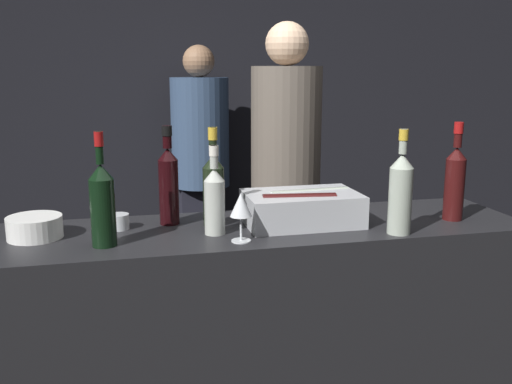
# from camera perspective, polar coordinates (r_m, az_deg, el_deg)

# --- Properties ---
(wall_back_chalkboard) EXTENTS (6.40, 0.06, 2.80)m
(wall_back_chalkboard) POSITION_cam_1_polar(r_m,az_deg,el_deg) (4.23, -7.25, 9.68)
(wall_back_chalkboard) COLOR black
(wall_back_chalkboard) RESTS_ON ground_plane
(bar_counter) EXTENTS (1.94, 0.51, 1.03)m
(bar_counter) POSITION_cam_1_polar(r_m,az_deg,el_deg) (2.22, 0.16, -16.40)
(bar_counter) COLOR black
(bar_counter) RESTS_ON ground_plane
(ice_bin_with_bottles) EXTENTS (0.41, 0.26, 0.12)m
(ice_bin_with_bottles) POSITION_cam_1_polar(r_m,az_deg,el_deg) (2.05, 4.62, -1.50)
(ice_bin_with_bottles) COLOR #B7BABF
(ice_bin_with_bottles) RESTS_ON bar_counter
(bowl_white) EXTENTS (0.18, 0.18, 0.07)m
(bowl_white) POSITION_cam_1_polar(r_m,az_deg,el_deg) (2.02, -21.26, -3.24)
(bowl_white) COLOR white
(bowl_white) RESTS_ON bar_counter
(wine_glass) EXTENTS (0.07, 0.07, 0.16)m
(wine_glass) POSITION_cam_1_polar(r_m,az_deg,el_deg) (1.82, -1.52, -1.44)
(wine_glass) COLOR silver
(wine_glass) RESTS_ON bar_counter
(candle_votive) EXTENTS (0.07, 0.07, 0.05)m
(candle_votive) POSITION_cam_1_polar(r_m,az_deg,el_deg) (2.04, -13.58, -2.90)
(candle_votive) COLOR silver
(candle_votive) RESTS_ON bar_counter
(white_wine_bottle) EXTENTS (0.07, 0.07, 0.30)m
(white_wine_bottle) POSITION_cam_1_polar(r_m,az_deg,el_deg) (1.91, -4.17, -0.59)
(white_wine_bottle) COLOR #B2B7AD
(white_wine_bottle) RESTS_ON bar_counter
(red_wine_bottle_tall) EXTENTS (0.07, 0.07, 0.36)m
(red_wine_bottle_tall) POSITION_cam_1_polar(r_m,az_deg,el_deg) (2.21, 19.27, 1.17)
(red_wine_bottle_tall) COLOR #380F0F
(red_wine_bottle_tall) RESTS_ON bar_counter
(red_wine_bottle_black_foil) EXTENTS (0.07, 0.07, 0.35)m
(red_wine_bottle_black_foil) POSITION_cam_1_polar(r_m,az_deg,el_deg) (2.05, -8.74, 0.98)
(red_wine_bottle_black_foil) COLOR black
(red_wine_bottle_black_foil) RESTS_ON bar_counter
(champagne_bottle) EXTENTS (0.08, 0.08, 0.35)m
(champagne_bottle) POSITION_cam_1_polar(r_m,az_deg,el_deg) (2.02, -4.28, 0.57)
(champagne_bottle) COLOR black
(champagne_bottle) RESTS_ON bar_counter
(red_wine_bottle_burgundy) EXTENTS (0.08, 0.08, 0.36)m
(red_wine_bottle_burgundy) POSITION_cam_1_polar(r_m,az_deg,el_deg) (1.84, -15.11, -0.99)
(red_wine_bottle_burgundy) COLOR black
(red_wine_bottle_burgundy) RESTS_ON bar_counter
(rose_wine_bottle) EXTENTS (0.08, 0.08, 0.35)m
(rose_wine_bottle) POSITION_cam_1_polar(r_m,az_deg,el_deg) (1.97, 14.26, 0.07)
(rose_wine_bottle) COLOR #9EA899
(rose_wine_bottle) RESTS_ON bar_counter
(person_in_hoodie) EXTENTS (0.39, 0.39, 1.73)m
(person_in_hoodie) POSITION_cam_1_polar(r_m,az_deg,el_deg) (3.90, -5.55, 3.05)
(person_in_hoodie) COLOR black
(person_in_hoodie) RESTS_ON ground_plane
(person_blond_tee) EXTENTS (0.35, 0.35, 1.80)m
(person_blond_tee) POSITION_cam_1_polar(r_m,az_deg,el_deg) (2.88, 2.97, 0.83)
(person_blond_tee) COLOR black
(person_blond_tee) RESTS_ON ground_plane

